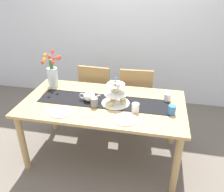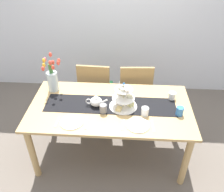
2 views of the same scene
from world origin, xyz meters
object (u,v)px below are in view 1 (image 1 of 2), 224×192
at_px(tulip_vase, 52,74).
at_px(fork_right, 111,118).
at_px(tiered_cake_stand, 116,95).
at_px(mug_orange, 172,110).
at_px(teapot, 89,96).
at_px(chair_right, 135,95).
at_px(cream_jug, 167,97).
at_px(dining_table, 103,110).
at_px(chair_left, 97,91).
at_px(knife_left, 75,114).
at_px(knife_right, 141,121).
at_px(dinner_plate_right, 126,119).
at_px(fork_left, 48,111).
at_px(mug_white_text, 135,108).
at_px(dinner_plate_left, 61,112).
at_px(mug_grey, 94,102).

bearing_deg(tulip_vase, fork_right, -33.77).
relative_size(tiered_cake_stand, mug_orange, 3.20).
bearing_deg(teapot, chair_right, 57.10).
distance_m(cream_jug, mug_orange, 0.28).
height_order(dining_table, teapot, teapot).
xyz_separation_m(dining_table, cream_jug, (0.68, 0.18, 0.14)).
relative_size(chair_left, tiered_cake_stand, 2.99).
xyz_separation_m(knife_left, knife_right, (0.66, 0.00, 0.00)).
bearing_deg(chair_left, tiered_cake_stand, -59.86).
relative_size(tiered_cake_stand, cream_jug, 3.58).
xyz_separation_m(knife_left, dinner_plate_right, (0.51, 0.00, 0.00)).
xyz_separation_m(fork_left, mug_white_text, (0.87, 0.16, 0.04)).
bearing_deg(mug_white_text, chair_left, 127.46).
bearing_deg(chair_left, knife_right, -54.46).
bearing_deg(dinner_plate_right, tulip_vase, 150.31).
relative_size(fork_left, dinner_plate_right, 0.65).
bearing_deg(cream_jug, knife_left, -152.68).
xyz_separation_m(teapot, knife_right, (0.59, -0.29, -0.06)).
relative_size(tulip_vase, knife_left, 2.57).
bearing_deg(fork_left, mug_white_text, 10.37).
relative_size(teapot, cream_jug, 2.80).
bearing_deg(chair_left, knife_left, -87.89).
height_order(dining_table, knife_left, knife_left).
bearing_deg(dinner_plate_left, mug_grey, 30.41).
bearing_deg(dining_table, cream_jug, 14.67).
relative_size(dining_table, fork_left, 11.68).
bearing_deg(fork_right, dining_table, 117.19).
xyz_separation_m(chair_left, fork_left, (-0.25, -0.97, 0.23)).
distance_m(chair_right, mug_grey, 0.91).
xyz_separation_m(tiered_cake_stand, tulip_vase, (-0.83, 0.27, 0.07)).
height_order(chair_left, dinner_plate_left, chair_left).
height_order(teapot, dinner_plate_right, teapot).
bearing_deg(fork_left, fork_right, 0.00).
height_order(chair_left, dinner_plate_right, chair_left).
relative_size(mug_grey, mug_white_text, 1.00).
relative_size(tiered_cake_stand, mug_grey, 3.20).
bearing_deg(dinner_plate_right, fork_left, 180.00).
relative_size(chair_left, chair_right, 1.00).
bearing_deg(knife_left, fork_right, 0.00).
bearing_deg(dining_table, chair_left, 110.49).
bearing_deg(teapot, mug_orange, -6.30).
distance_m(chair_right, tulip_vase, 1.13).
xyz_separation_m(dining_table, teapot, (-0.15, 0.00, 0.16)).
xyz_separation_m(mug_grey, mug_white_text, (0.43, -0.02, -0.00)).
bearing_deg(chair_left, mug_orange, -38.60).
height_order(chair_left, mug_white_text, chair_left).
relative_size(fork_left, knife_right, 0.88).
distance_m(dining_table, tulip_vase, 0.79).
relative_size(tulip_vase, mug_grey, 4.60).
bearing_deg(mug_white_text, tiered_cake_stand, 150.14).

